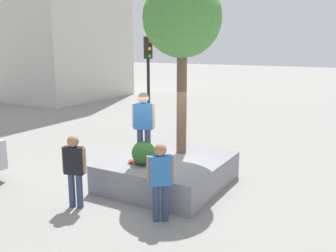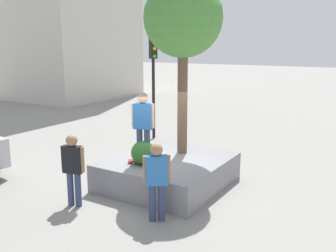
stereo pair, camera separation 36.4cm
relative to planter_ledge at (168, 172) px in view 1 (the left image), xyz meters
name	(u,v)px [view 1 (the left image)]	position (x,y,z in m)	size (l,w,h in m)	color
ground_plane	(155,187)	(-0.33, 0.20, -0.37)	(120.00, 120.00, 0.00)	gray
planter_ledge	(168,172)	(0.00, 0.00, 0.00)	(3.16, 2.94, 0.75)	gray
plaza_tree	(182,20)	(0.72, -0.03, 4.04)	(2.13, 2.13, 4.78)	brown
boxwood_shrub	(144,153)	(-0.76, 0.29, 0.68)	(0.62, 0.62, 0.62)	#2D6628
skateboard	(144,161)	(-0.68, 0.33, 0.43)	(0.57, 0.80, 0.07)	#A51E1E
skateboarder	(144,122)	(-0.68, 0.33, 1.47)	(0.34, 0.58, 1.77)	navy
traffic_light_corner	(148,69)	(4.24, 3.28, 2.42)	(0.37, 0.37, 4.07)	black
bystander_watching	(160,177)	(-1.95, -0.91, 0.63)	(0.44, 0.50, 1.74)	navy
passerby_with_bag	(74,166)	(-2.33, 1.18, 0.63)	(0.32, 0.57, 1.74)	navy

